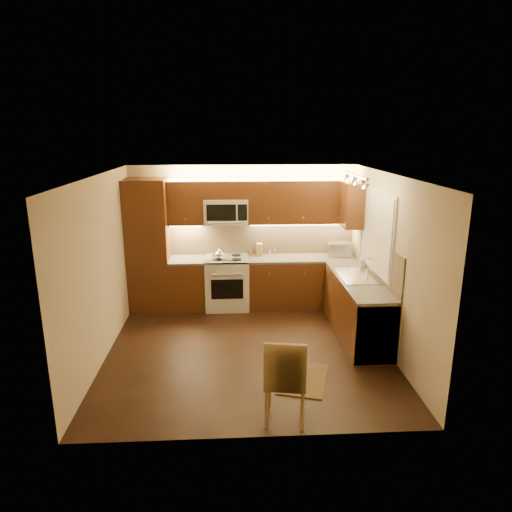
{
  "coord_description": "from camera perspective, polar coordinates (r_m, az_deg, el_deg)",
  "views": [
    {
      "loc": [
        -0.23,
        -6.06,
        3.05
      ],
      "look_at": [
        0.15,
        0.55,
        1.25
      ],
      "focal_mm": 32.05,
      "sensor_mm": 36.0,
      "label": 1
    }
  ],
  "objects": [
    {
      "name": "spice_jar_a",
      "position": [
        8.27,
        1.72,
        0.52
      ],
      "size": [
        0.05,
        0.05,
        0.11
      ],
      "primitive_type": "cylinder",
      "rotation": [
        0.0,
        0.0,
        0.1
      ],
      "color": "silver",
      "rests_on": "counter_back_right"
    },
    {
      "name": "toaster_oven",
      "position": [
        8.33,
        10.29,
        0.87
      ],
      "size": [
        0.42,
        0.33,
        0.24
      ],
      "primitive_type": "cube",
      "rotation": [
        0.0,
        0.0,
        -0.06
      ],
      "color": "silver",
      "rests_on": "counter_back_right"
    },
    {
      "name": "backsplash_back",
      "position": [
        8.28,
        0.81,
        2.3
      ],
      "size": [
        3.3,
        0.02,
        0.6
      ],
      "primitive_type": "cube",
      "color": "tan",
      "rests_on": "wall_back"
    },
    {
      "name": "soap_bottle",
      "position": [
        7.74,
        13.13,
        -0.64
      ],
      "size": [
        0.08,
        0.08,
        0.18
      ],
      "primitive_type": "imported",
      "rotation": [
        0.0,
        0.0,
        -0.0
      ],
      "color": "#BBBBC0",
      "rests_on": "counter_right"
    },
    {
      "name": "spice_jar_c",
      "position": [
        8.22,
        -0.6,
        0.44
      ],
      "size": [
        0.04,
        0.04,
        0.11
      ],
      "primitive_type": "cylinder",
      "rotation": [
        0.0,
        0.0,
        -0.03
      ],
      "color": "silver",
      "rests_on": "counter_back_right"
    },
    {
      "name": "kettle",
      "position": [
        7.9,
        -4.57,
        0.28
      ],
      "size": [
        0.19,
        0.19,
        0.2
      ],
      "primitive_type": null,
      "rotation": [
        0.0,
        0.0,
        0.09
      ],
      "color": "silver",
      "rests_on": "stove"
    },
    {
      "name": "microwave",
      "position": [
        7.98,
        -3.76,
        5.59
      ],
      "size": [
        0.76,
        0.38,
        0.44
      ],
      "primitive_type": null,
      "color": "silver",
      "rests_on": "wall_back"
    },
    {
      "name": "spice_jar_b",
      "position": [
        8.3,
        2.39,
        0.5
      ],
      "size": [
        0.05,
        0.05,
        0.09
      ],
      "primitive_type": "cylinder",
      "rotation": [
        0.0,
        0.0,
        -0.31
      ],
      "color": "olive",
      "rests_on": "counter_back_right"
    },
    {
      "name": "knife_block",
      "position": [
        8.2,
        0.43,
        0.83
      ],
      "size": [
        0.12,
        0.18,
        0.23
      ],
      "primitive_type": "cube",
      "rotation": [
        0.0,
        0.0,
        -0.13
      ],
      "color": "#9E7747",
      "rests_on": "counter_back_right"
    },
    {
      "name": "upper_cab_back_right",
      "position": [
        8.07,
        5.84,
        6.76
      ],
      "size": [
        1.92,
        0.35,
        0.75
      ],
      "primitive_type": "cube",
      "color": "#441F0E",
      "rests_on": "wall_back"
    },
    {
      "name": "ceiling",
      "position": [
        6.09,
        -1.13,
        10.02
      ],
      "size": [
        4.0,
        4.0,
        0.01
      ],
      "primitive_type": "cube",
      "color": "beige",
      "rests_on": "ground"
    },
    {
      "name": "backsplash_right",
      "position": [
        7.08,
        15.11,
        -0.49
      ],
      "size": [
        0.02,
        2.0,
        0.6
      ],
      "primitive_type": "cube",
      "color": "tan",
      "rests_on": "wall_right"
    },
    {
      "name": "pantry",
      "position": [
        8.12,
        -13.27,
        1.26
      ],
      "size": [
        0.7,
        0.6,
        2.3
      ],
      "primitive_type": "cube",
      "color": "#441F0E",
      "rests_on": "floor"
    },
    {
      "name": "counter_right",
      "position": [
        7.09,
        12.7,
        -3.02
      ],
      "size": [
        0.6,
        2.0,
        0.04
      ],
      "primitive_type": "cube",
      "color": "#3E3A38",
      "rests_on": "base_cab_right"
    },
    {
      "name": "spice_jar_d",
      "position": [
        8.22,
        -0.6,
        0.39
      ],
      "size": [
        0.04,
        0.04,
        0.1
      ],
      "primitive_type": "cylinder",
      "rotation": [
        0.0,
        0.0,
        -0.08
      ],
      "color": "#A95A32",
      "rests_on": "counter_back_right"
    },
    {
      "name": "stove",
      "position": [
        8.16,
        -3.61,
        -3.33
      ],
      "size": [
        0.76,
        0.65,
        0.92
      ],
      "primitive_type": null,
      "color": "silver",
      "rests_on": "floor"
    },
    {
      "name": "base_cab_back_right",
      "position": [
        8.29,
        5.71,
        -3.29
      ],
      "size": [
        1.92,
        0.6,
        0.86
      ],
      "primitive_type": "cube",
      "color": "#441F0E",
      "rests_on": "floor"
    },
    {
      "name": "upper_cab_bridge",
      "position": [
        7.95,
        -3.81,
        8.27
      ],
      "size": [
        0.76,
        0.35,
        0.31
      ],
      "primitive_type": "cube",
      "color": "#441F0E",
      "rests_on": "wall_back"
    },
    {
      "name": "counter_back_right",
      "position": [
        8.16,
        5.79,
        -0.29
      ],
      "size": [
        1.92,
        0.6,
        0.04
      ],
      "primitive_type": "cube",
      "color": "#3E3A38",
      "rests_on": "base_cab_back_right"
    },
    {
      "name": "dishwasher",
      "position": [
        6.62,
        14.12,
        -8.61
      ],
      "size": [
        0.58,
        0.6,
        0.84
      ],
      "primitive_type": "cube",
      "color": "silver",
      "rests_on": "floor"
    },
    {
      "name": "sink",
      "position": [
        7.19,
        12.43,
        -1.93
      ],
      "size": [
        0.52,
        0.86,
        0.15
      ],
      "primitive_type": null,
      "color": "silver",
      "rests_on": "counter_right"
    },
    {
      "name": "upper_cab_back_left",
      "position": [
        8.01,
        -8.75,
        6.6
      ],
      "size": [
        0.62,
        0.35,
        0.75
      ],
      "primitive_type": "cube",
      "color": "#441F0E",
      "rests_on": "wall_back"
    },
    {
      "name": "track_light_bar",
      "position": [
        6.73,
        12.25,
        9.83
      ],
      "size": [
        0.04,
        1.2,
        0.03
      ],
      "primitive_type": "cube",
      "color": "silver",
      "rests_on": "ceiling"
    },
    {
      "name": "upper_cab_right_corner",
      "position": [
        7.83,
        12.04,
        6.24
      ],
      "size": [
        0.35,
        0.5,
        0.75
      ],
      "primitive_type": "cube",
      "color": "#441F0E",
      "rests_on": "wall_right"
    },
    {
      "name": "base_cab_right",
      "position": [
        7.24,
        12.5,
        -6.41
      ],
      "size": [
        0.6,
        2.0,
        0.86
      ],
      "primitive_type": "cube",
      "color": "#441F0E",
      "rests_on": "floor"
    },
    {
      "name": "window_frame",
      "position": [
        7.12,
        14.92,
        2.94
      ],
      "size": [
        0.03,
        1.44,
        1.24
      ],
      "primitive_type": "cube",
      "color": "silver",
      "rests_on": "wall_right"
    },
    {
      "name": "wall_back",
      "position": [
        8.26,
        -1.61,
        2.62
      ],
      "size": [
        4.0,
        0.01,
        2.5
      ],
      "primitive_type": "cube",
      "color": "tan",
      "rests_on": "ground"
    },
    {
      "name": "counter_back_left",
      "position": [
        8.1,
        -8.55,
        -0.51
      ],
      "size": [
        0.62,
        0.6,
        0.04
      ],
      "primitive_type": "cube",
      "color": "#3E3A38",
      "rests_on": "base_cab_back_left"
    },
    {
      "name": "floor",
      "position": [
        6.79,
        -1.02,
        -11.49
      ],
      "size": [
        4.0,
        4.0,
        0.01
      ],
      "primitive_type": "cube",
      "color": "black",
      "rests_on": "ground"
    },
    {
      "name": "rug",
      "position": [
        6.06,
        5.9,
        -15.03
      ],
      "size": [
        0.78,
        0.97,
        0.01
      ],
      "primitive_type": "cube",
      "rotation": [
        0.0,
        0.0,
        -0.29
      ],
      "color": "black",
      "rests_on": "floor"
    },
    {
      "name": "wall_right",
      "position": [
        6.71,
        16.27,
        -1.0
      ],
      "size": [
        0.01,
        4.0,
        2.5
      ],
      "primitive_type": "cube",
      "color": "tan",
      "rests_on": "ground"
    },
    {
      "name": "base_cab_back_left",
      "position": [
        8.23,
        -8.43,
        -3.53
      ],
      "size": [
        0.62,
        0.6,
        0.86
      ],
      "primitive_type": "cube",
      "color": "#441F0E",
      "rests_on": "floor"
    },
    {
      "name": "window_blinds",
      "position": [
        7.12,
        14.77,
        2.94
      ],
      "size": [
        0.02,
        1.36,
        1.16
      ],
      "primitive_type": "cube",
      "color": "silver",
      "rests_on": "wall_right"
    },
    {
      "name": "wall_left",
      "position": [
        6.57,
        -18.79,
        -1.54
      ],
      "size": [
        0.01,
        4.0,
        2.5
      ],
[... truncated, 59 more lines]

